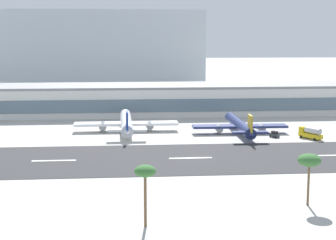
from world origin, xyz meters
TOP-DOWN VIEW (x-y plane):
  - ground_plane at (0.00, 0.00)m, footprint 1400.00×1400.00m
  - runway_strip at (0.00, -0.95)m, footprint 800.00×38.47m
  - runway_centreline_dash_3 at (-39.09, -0.95)m, footprint 12.00×1.20m
  - runway_centreline_dash_4 at (-1.40, -0.95)m, footprint 12.00×1.20m
  - terminal_building at (-1.57, 87.70)m, footprint 192.61×29.36m
  - distant_hotel_block at (-39.13, 198.61)m, footprint 139.83×37.99m
  - airliner_navy_tail_gate_0 at (-18.92, 43.13)m, footprint 37.13×46.13m
  - airliner_gold_tail_gate_1 at (20.69, 35.53)m, footprint 33.35×42.56m
  - service_baggage_tug_0 at (30.79, 27.79)m, footprint 3.24×3.50m
  - service_fuel_truck_1 at (41.97, 24.33)m, footprint 6.30×8.72m
  - palm_tree_1 at (16.85, -44.79)m, footprint 4.64×4.64m
  - palm_tree_2 at (-16.29, -54.49)m, footprint 3.87×3.87m

SIDE VIEW (x-z plane):
  - ground_plane at x=0.00m, z-range 0.00..0.00m
  - runway_strip at x=0.00m, z-range 0.00..0.08m
  - runway_centreline_dash_3 at x=-39.09m, z-range 0.08..0.09m
  - runway_centreline_dash_4 at x=-1.40m, z-range 0.08..0.09m
  - service_baggage_tug_0 at x=30.79m, z-range -0.05..2.15m
  - service_fuel_truck_1 at x=41.97m, z-range 0.05..4.00m
  - airliner_gold_tail_gate_1 at x=20.69m, z-range -1.61..7.27m
  - airliner_navy_tail_gate_0 at x=-18.92m, z-range -1.75..7.88m
  - terminal_building at x=-1.57m, z-range 0.00..12.84m
  - palm_tree_1 at x=16.85m, z-range 3.85..14.42m
  - palm_tree_2 at x=-16.29m, z-range 4.20..15.52m
  - distant_hotel_block at x=-39.13m, z-range 0.00..49.77m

